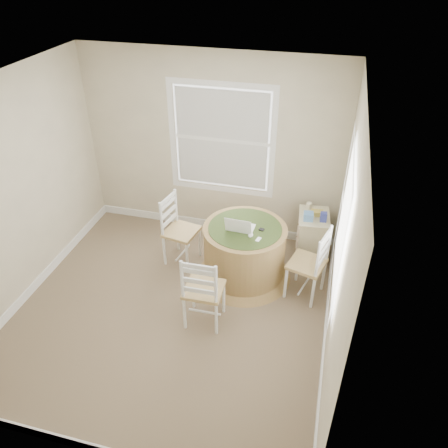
% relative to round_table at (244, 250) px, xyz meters
% --- Properties ---
extents(room, '(3.64, 3.64, 2.64)m').
position_rel_round_table_xyz_m(room, '(-0.53, -0.67, 0.89)').
color(room, '#857154').
rests_on(room, ground).
extents(round_table, '(1.22, 1.22, 0.75)m').
position_rel_round_table_xyz_m(round_table, '(0.00, 0.00, 0.00)').
color(round_table, '#956B43').
rests_on(round_table, ground).
extents(chair_left, '(0.47, 0.48, 0.95)m').
position_rel_round_table_xyz_m(chair_left, '(-0.87, 0.10, 0.07)').
color(chair_left, white).
rests_on(chair_left, ground).
extents(chair_near, '(0.43, 0.41, 0.95)m').
position_rel_round_table_xyz_m(chair_near, '(-0.27, -0.89, 0.07)').
color(chair_near, white).
rests_on(chair_near, ground).
extents(chair_right, '(0.50, 0.51, 0.95)m').
position_rel_round_table_xyz_m(chair_right, '(0.79, -0.16, 0.07)').
color(chair_right, white).
rests_on(chair_right, ground).
extents(laptop, '(0.34, 0.30, 0.23)m').
position_rel_round_table_xyz_m(laptop, '(-0.05, -0.04, 0.37)').
color(laptop, white).
rests_on(laptop, round_table).
extents(mouse, '(0.08, 0.11, 0.03)m').
position_rel_round_table_xyz_m(mouse, '(0.10, -0.14, 0.35)').
color(mouse, white).
rests_on(mouse, round_table).
extents(phone, '(0.07, 0.10, 0.02)m').
position_rel_round_table_xyz_m(phone, '(0.20, -0.20, 0.34)').
color(phone, '#B7BABF').
rests_on(phone, round_table).
extents(keys, '(0.07, 0.06, 0.02)m').
position_rel_round_table_xyz_m(keys, '(0.20, 0.00, 0.34)').
color(keys, black).
rests_on(keys, round_table).
extents(corner_chest, '(0.44, 0.56, 0.69)m').
position_rel_round_table_xyz_m(corner_chest, '(0.80, 0.58, -0.06)').
color(corner_chest, beige).
rests_on(corner_chest, ground).
extents(tissue_box, '(0.13, 0.13, 0.10)m').
position_rel_round_table_xyz_m(tissue_box, '(0.73, 0.48, 0.33)').
color(tissue_box, '#5688C5').
rests_on(tissue_box, corner_chest).
extents(box_yellow, '(0.16, 0.11, 0.06)m').
position_rel_round_table_xyz_m(box_yellow, '(0.82, 0.60, 0.31)').
color(box_yellow, gold).
rests_on(box_yellow, corner_chest).
extents(box_blue, '(0.09, 0.09, 0.12)m').
position_rel_round_table_xyz_m(box_blue, '(0.90, 0.49, 0.34)').
color(box_blue, '#303991').
rests_on(box_blue, corner_chest).
extents(cup_cream, '(0.07, 0.07, 0.09)m').
position_rel_round_table_xyz_m(cup_cream, '(0.72, 0.72, 0.33)').
color(cup_cream, beige).
rests_on(cup_cream, corner_chest).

